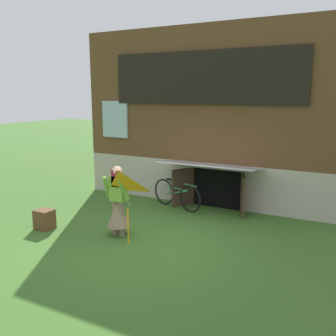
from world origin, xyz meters
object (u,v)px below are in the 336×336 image
kite (119,187)px  wooden_crate (44,219)px  bicycle_green (177,194)px  person (118,207)px

kite → wooden_crate: size_ratio=3.35×
bicycle_green → wooden_crate: 3.48m
person → wooden_crate: person is taller
person → bicycle_green: (0.24, 2.39, -0.27)m
person → bicycle_green: size_ratio=0.94×
kite → wooden_crate: kite is taller
person → bicycle_green: 2.42m
bicycle_green → wooden_crate: bearing=-107.1°
bicycle_green → wooden_crate: size_ratio=3.67×
person → kite: size_ratio=1.03×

